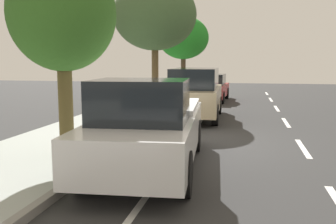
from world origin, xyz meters
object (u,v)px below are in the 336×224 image
Objects in this scene: parked_suv_tan_second at (195,93)px; parked_pickup_white_mid at (149,128)px; parked_sedan_red_nearest at (210,88)px; cyclist_with_backpack at (146,105)px; street_tree_near_cyclist at (183,38)px; bicycle_at_curb at (150,129)px; street_tree_mid_block at (155,15)px; street_tree_far_end at (62,15)px.

parked_suv_tan_second reaches higher than parked_pickup_white_mid.
cyclist_with_backpack reaches higher than parked_sedan_red_nearest.
bicycle_at_curb is at bearing 95.40° from street_tree_near_cyclist.
street_tree_far_end is at bearing 90.00° from street_tree_mid_block.
cyclist_with_backpack is 6.94m from street_tree_mid_block.
parked_suv_tan_second is at bearing 89.96° from parked_sedan_red_nearest.
parked_pickup_white_mid is 0.95× the size of street_tree_mid_block.
parked_pickup_white_mid is 3.14m from street_tree_far_end.
cyclist_with_backpack is 14.35m from street_tree_near_cyclist.
parked_sedan_red_nearest is at bearing -90.28° from parked_pickup_white_mid.
parked_sedan_red_nearest is 14.09m from street_tree_far_end.
cyclist_with_backpack is at bearing 76.98° from parked_suv_tan_second.
parked_suv_tan_second is at bearing -106.90° from street_tree_far_end.
parked_sedan_red_nearest reaches higher than bicycle_at_curb.
street_tree_near_cyclist is 16.84m from street_tree_far_end.
street_tree_mid_block is at bearing 90.00° from street_tree_near_cyclist.
parked_suv_tan_second is 10.55m from street_tree_near_cyclist.
street_tree_near_cyclist is at bearing -56.38° from parked_sedan_red_nearest.
bicycle_at_curb is 0.30× the size of street_tree_mid_block.
bicycle_at_curb is 0.35× the size of street_tree_near_cyclist.
cyclist_with_backpack is at bearing -112.24° from street_tree_far_end.
street_tree_near_cyclist is at bearing -85.34° from cyclist_with_backpack.
street_tree_far_end is at bearing 73.10° from parked_suv_tan_second.
cyclist_with_backpack is 0.37× the size of street_tree_far_end.
street_tree_near_cyclist reaches higher than parked_sedan_red_nearest.
parked_sedan_red_nearest is 2.75× the size of cyclist_with_backpack.
street_tree_mid_block is (0.00, 8.04, 0.54)m from street_tree_near_cyclist.
street_tree_near_cyclist is 0.87× the size of street_tree_mid_block.
parked_sedan_red_nearest is 2.57× the size of bicycle_at_curb.
parked_pickup_white_mid reaches higher than parked_sedan_red_nearest.
street_tree_mid_block reaches higher than street_tree_near_cyclist.
parked_suv_tan_second is at bearing -103.02° from cyclist_with_backpack.
street_tree_near_cyclist is (2.08, -9.98, 2.71)m from parked_suv_tan_second.
street_tree_mid_block reaches higher than cyclist_with_backpack.
parked_pickup_white_mid is 2.79m from bicycle_at_curb.
parked_pickup_white_mid is 3.23m from cyclist_with_backpack.
parked_sedan_red_nearest is at bearing -93.61° from bicycle_at_curb.
parked_sedan_red_nearest is 0.78× the size of street_tree_mid_block.
bicycle_at_curb is (0.72, 11.35, -0.38)m from parked_sedan_red_nearest.
parked_sedan_red_nearest is at bearing -113.05° from street_tree_mid_block.
parked_sedan_red_nearest is 1.00× the size of street_tree_far_end.
street_tree_far_end reaches higher than bicycle_at_curb.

